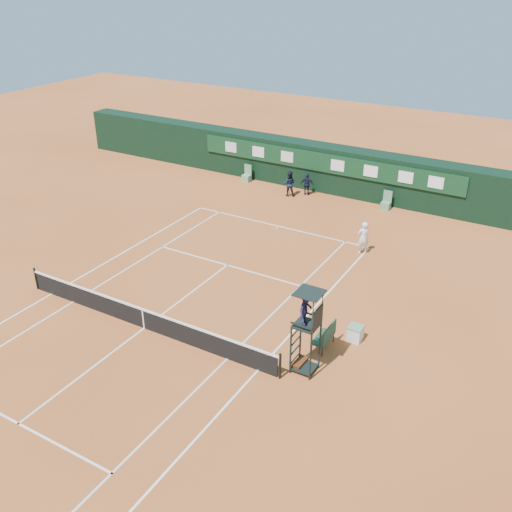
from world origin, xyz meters
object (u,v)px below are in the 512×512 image
(tennis_net, at_px, (143,318))
(player_bench, at_px, (326,336))
(umpire_chair, at_px, (307,315))
(cooler, at_px, (355,333))
(player, at_px, (363,238))

(tennis_net, relative_size, player_bench, 10.75)
(umpire_chair, height_order, player_bench, umpire_chair)
(umpire_chair, distance_m, cooler, 3.61)
(tennis_net, bearing_deg, umpire_chair, 7.07)
(tennis_net, xyz_separation_m, player_bench, (7.09, 2.52, 0.09))
(umpire_chair, bearing_deg, player_bench, 85.92)
(cooler, bearing_deg, player_bench, -126.44)
(umpire_chair, height_order, player, umpire_chair)
(player_bench, height_order, player, player)
(player, bearing_deg, umpire_chair, 55.56)
(tennis_net, distance_m, player_bench, 7.52)
(player, bearing_deg, cooler, 65.39)
(umpire_chair, bearing_deg, cooler, 71.31)
(tennis_net, distance_m, cooler, 8.70)
(cooler, xyz_separation_m, player, (-2.52, 7.47, 0.56))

